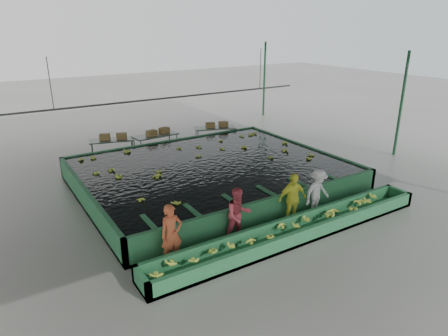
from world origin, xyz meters
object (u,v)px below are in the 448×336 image
worker_a (172,234)px  worker_b (238,215)px  box_stack_left (113,139)px  box_stack_mid (158,134)px  packing_table_mid (156,144)px  flotation_tank (211,174)px  worker_d (317,193)px  worker_c (292,199)px  packing_table_left (113,149)px  packing_table_right (215,136)px  box_stack_right (217,127)px  sorting_trough (296,230)px

worker_a → worker_b: worker_a is taller
box_stack_left → box_stack_mid: bearing=-12.5°
box_stack_mid → packing_table_mid: bearing=174.7°
flotation_tank → worker_d: (1.62, -4.30, 0.37)m
worker_c → worker_d: worker_c is taller
packing_table_left → box_stack_left: (0.08, -0.02, 0.47)m
worker_c → worker_a: bearing=-171.1°
worker_a → worker_c: 4.26m
worker_a → packing_table_right: worker_a is taller
box_stack_right → worker_d: bearing=-99.5°
box_stack_left → worker_a: bearing=-98.7°
packing_table_left → box_stack_mid: bearing=-12.4°
worker_b → box_stack_left: bearing=101.1°
worker_c → box_stack_left: bearing=114.9°
packing_table_right → box_stack_mid: box_stack_mid is taller
sorting_trough → packing_table_right: bearing=73.0°
packing_table_left → flotation_tank: bearing=-66.4°
packing_table_right → box_stack_left: size_ratio=1.69×
worker_b → packing_table_left: bearing=101.5°
box_stack_left → worker_b: bearing=-85.9°
worker_b → worker_c: worker_c is taller
sorting_trough → worker_b: 1.86m
flotation_tank → box_stack_left: box_stack_left is taller
packing_table_right → worker_d: bearing=-98.7°
sorting_trough → worker_b: (-1.57, 0.80, 0.59)m
worker_b → worker_d: (3.19, 0.00, -0.02)m
box_stack_left → box_stack_right: size_ratio=1.07×
sorting_trough → packing_table_right: (3.00, 9.79, 0.24)m
worker_b → box_stack_right: size_ratio=1.42×
worker_b → flotation_tank: bearing=76.9°
sorting_trough → worker_d: worker_d is taller
worker_c → packing_table_right: size_ratio=0.80×
sorting_trough → box_stack_left: 10.71m
packing_table_right → box_stack_right: 0.50m
box_stack_mid → packing_table_left: bearing=167.6°
flotation_tank → box_stack_mid: box_stack_mid is taller
worker_c → packing_table_left: worker_c is taller
packing_table_right → box_stack_right: box_stack_right is taller
box_stack_right → worker_a: bearing=-127.3°
worker_c → packing_table_mid: bearing=104.0°
packing_table_left → box_stack_mid: box_stack_mid is taller
sorting_trough → flotation_tank: bearing=90.0°
worker_c → sorting_trough: bearing=-114.3°
packing_table_mid → box_stack_mid: box_stack_mid is taller
worker_b → box_stack_right: (4.69, 8.99, 0.13)m
worker_a → worker_c: (4.26, 0.00, 0.01)m
worker_d → box_stack_mid: 9.36m
worker_c → box_stack_mid: bearing=103.1°
packing_table_left → worker_c: bearing=-73.5°
worker_a → packing_table_left: worker_a is taller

